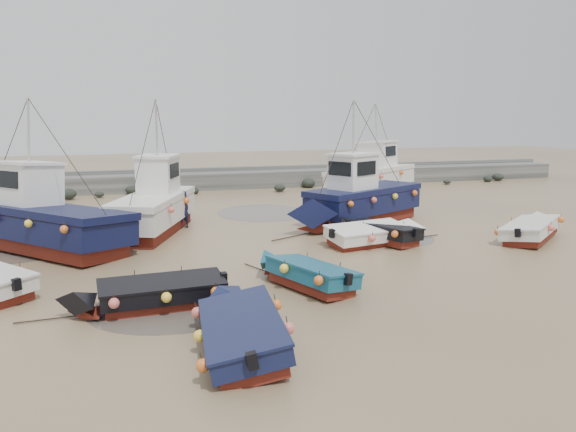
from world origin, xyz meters
name	(u,v)px	position (x,y,z in m)	size (l,w,h in m)	color
ground	(284,266)	(0.00, 0.00, 0.00)	(120.00, 120.00, 0.00)	#967C58
seawall	(203,181)	(0.05, 21.99, 0.63)	(60.00, 4.92, 1.50)	slate
puddle_a	(176,307)	(-4.29, -3.47, 0.00)	(5.10, 5.10, 0.01)	#554C43
puddle_b	(398,238)	(6.31, 3.10, 0.00)	(3.17, 3.17, 0.01)	#554C43
puddle_c	(6,256)	(-10.27, 4.47, 0.00)	(4.36, 4.36, 0.01)	#554C43
puddle_d	(263,213)	(1.91, 11.14, 0.00)	(5.17, 5.17, 0.01)	#554C43
dinghy_1	(244,324)	(-2.93, -6.65, 0.54)	(2.52, 6.48, 1.43)	maroon
dinghy_2	(303,270)	(-0.10, -2.61, 0.56)	(2.82, 5.23, 1.43)	maroon
dinghy_3	(534,227)	(12.14, 1.23, 0.53)	(5.82, 4.84, 1.43)	maroon
dinghy_4	(149,291)	(-5.04, -3.37, 0.55)	(5.93, 2.07, 1.43)	maroon
dinghy_5	(374,232)	(4.71, 2.26, 0.55)	(5.84, 2.43, 1.43)	maroon
dinghy_6	(376,229)	(5.06, 2.78, 0.55)	(3.00, 5.35, 1.43)	maroon
cabin_boat_0	(34,219)	(-9.25, 5.36, 1.31)	(8.56, 9.13, 6.22)	maroon
cabin_boat_1	(157,204)	(-4.13, 7.64, 1.35)	(4.96, 9.53, 6.22)	maroon
cabin_boat_2	(357,198)	(5.71, 6.55, 1.35)	(9.29, 5.80, 6.22)	maroon
cabin_boat_3	(376,175)	(11.34, 16.23, 1.33)	(9.44, 7.45, 6.22)	maroon
person	(184,228)	(-2.88, 8.04, 0.00)	(0.68, 0.45, 1.87)	#171738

